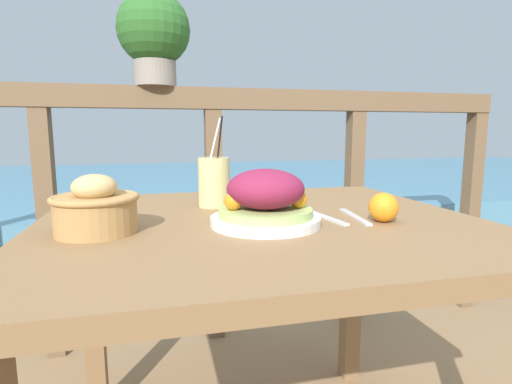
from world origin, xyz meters
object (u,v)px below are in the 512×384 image
object	(u,v)px
drink_glass	(214,182)
potted_plant	(154,34)
bread_basket	(96,208)
salad_plate	(266,201)

from	to	relation	value
drink_glass	potted_plant	xyz separation A→B (m)	(-0.15, 0.65, 0.53)
drink_glass	potted_plant	size ratio (longest dim) A/B	0.66
drink_glass	bread_basket	bearing A→B (deg)	-139.30
potted_plant	bread_basket	bearing A→B (deg)	-98.21
bread_basket	potted_plant	world-z (taller)	potted_plant
salad_plate	drink_glass	bearing A→B (deg)	107.34
bread_basket	drink_glass	bearing A→B (deg)	40.70
bread_basket	potted_plant	size ratio (longest dim) A/B	0.47
bread_basket	potted_plant	xyz separation A→B (m)	(0.13, 0.89, 0.55)
salad_plate	potted_plant	world-z (taller)	potted_plant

